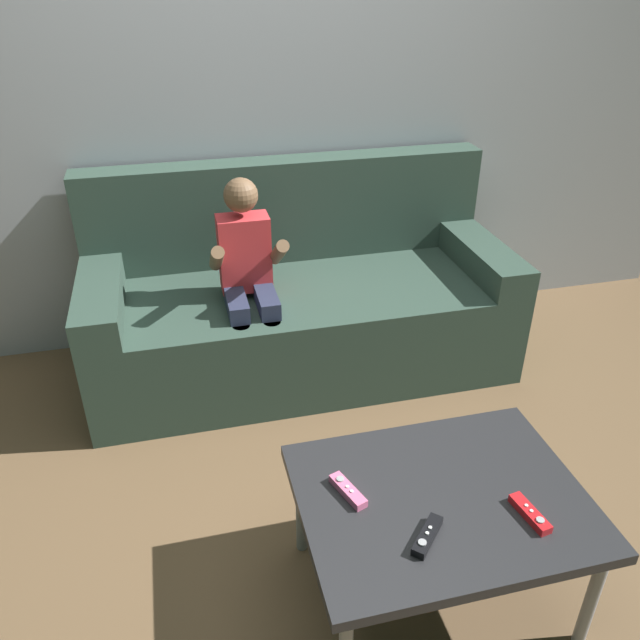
# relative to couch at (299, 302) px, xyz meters

# --- Properties ---
(ground_plane) EXTENTS (9.32, 9.32, 0.00)m
(ground_plane) POSITION_rel_couch_xyz_m (-0.11, -1.11, -0.31)
(ground_plane) COLOR brown
(wall_back) EXTENTS (4.66, 0.05, 2.50)m
(wall_back) POSITION_rel_couch_xyz_m (-0.11, 0.39, 0.94)
(wall_back) COLOR #999EA8
(wall_back) RESTS_ON ground
(couch) EXTENTS (1.90, 0.80, 0.92)m
(couch) POSITION_rel_couch_xyz_m (0.00, 0.00, 0.00)
(couch) COLOR #2D4238
(couch) RESTS_ON ground
(person_seated_on_couch) EXTENTS (0.31, 0.37, 0.96)m
(person_seated_on_couch) POSITION_rel_couch_xyz_m (-0.25, -0.18, 0.24)
(person_seated_on_couch) COLOR #282D47
(person_seated_on_couch) RESTS_ON ground
(coffee_table) EXTENTS (0.81, 0.62, 0.41)m
(coffee_table) POSITION_rel_couch_xyz_m (0.11, -1.39, 0.06)
(coffee_table) COLOR #232326
(coffee_table) RESTS_ON ground
(game_remote_black_near_edge) EXTENTS (0.12, 0.13, 0.03)m
(game_remote_black_near_edge) POSITION_rel_couch_xyz_m (0.01, -1.53, 0.12)
(game_remote_black_near_edge) COLOR black
(game_remote_black_near_edge) RESTS_ON coffee_table
(game_remote_pink_center) EXTENTS (0.08, 0.14, 0.03)m
(game_remote_pink_center) POSITION_rel_couch_xyz_m (-0.14, -1.32, 0.12)
(game_remote_pink_center) COLOR pink
(game_remote_pink_center) RESTS_ON coffee_table
(game_remote_red_far_corner) EXTENTS (0.06, 0.14, 0.03)m
(game_remote_red_far_corner) POSITION_rel_couch_xyz_m (0.31, -1.52, 0.12)
(game_remote_red_far_corner) COLOR red
(game_remote_red_far_corner) RESTS_ON coffee_table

